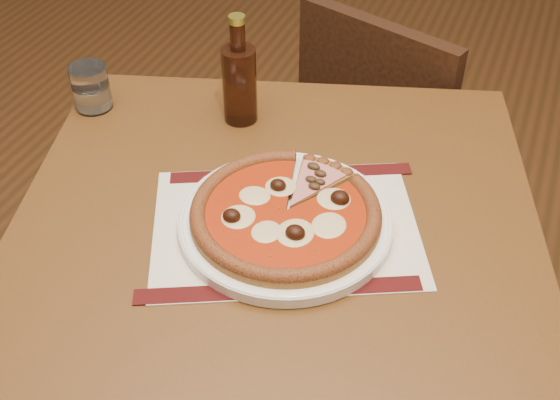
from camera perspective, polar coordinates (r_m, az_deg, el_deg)
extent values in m
cube|color=#573219|center=(2.25, -11.47, -0.97)|extent=(5.00, 6.00, 0.02)
cube|color=brown|center=(1.07, -0.40, -2.66)|extent=(1.00, 1.00, 0.04)
cylinder|color=brown|center=(1.64, -11.55, -2.88)|extent=(0.05, 0.05, 0.71)
cylinder|color=brown|center=(1.61, 13.32, -4.27)|extent=(0.05, 0.05, 0.71)
cube|color=black|center=(1.82, 9.94, 4.13)|extent=(0.49, 0.49, 0.04)
cylinder|color=black|center=(2.02, 15.70, -0.30)|extent=(0.03, 0.03, 0.37)
cylinder|color=black|center=(2.12, 7.99, 3.51)|extent=(0.03, 0.03, 0.37)
cylinder|color=black|center=(1.79, 10.75, -5.64)|extent=(0.03, 0.03, 0.37)
cylinder|color=black|center=(1.91, 2.46, -1.06)|extent=(0.03, 0.03, 0.37)
cube|color=black|center=(1.57, 7.42, 7.62)|extent=(0.38, 0.16, 0.40)
cube|color=beige|center=(1.05, 0.45, -2.20)|extent=(0.48, 0.42, 0.00)
cylinder|color=white|center=(1.05, 0.45, -1.80)|extent=(0.32, 0.32, 0.02)
cylinder|color=olive|center=(1.04, 0.46, -1.20)|extent=(0.28, 0.28, 0.01)
torus|color=#9C4A22|center=(1.03, 0.46, -0.95)|extent=(0.28, 0.28, 0.02)
cylinder|color=#982507|center=(1.03, 0.46, -0.91)|extent=(0.24, 0.24, 0.00)
ellipsoid|color=beige|center=(1.07, 0.09, 1.06)|extent=(0.05, 0.04, 0.01)
ellipsoid|color=beige|center=(1.06, -3.06, 0.95)|extent=(0.05, 0.04, 0.01)
ellipsoid|color=beige|center=(1.02, -2.28, -1.10)|extent=(0.05, 0.04, 0.01)
ellipsoid|color=beige|center=(0.98, -1.96, -3.40)|extent=(0.05, 0.04, 0.01)
ellipsoid|color=beige|center=(0.99, 1.25, -2.59)|extent=(0.05, 0.04, 0.01)
ellipsoid|color=beige|center=(1.00, 4.53, -2.13)|extent=(0.05, 0.04, 0.01)
ellipsoid|color=beige|center=(1.04, 3.05, -0.11)|extent=(0.05, 0.04, 0.01)
ellipsoid|color=black|center=(1.06, -0.26, 1.88)|extent=(0.03, 0.02, 0.02)
ellipsoid|color=black|center=(1.01, -4.52, -0.98)|extent=(0.03, 0.02, 0.02)
ellipsoid|color=black|center=(0.98, 1.33, -2.47)|extent=(0.03, 0.02, 0.02)
ellipsoid|color=black|center=(1.04, 5.25, 0.62)|extent=(0.03, 0.02, 0.02)
ellipsoid|color=#3B2915|center=(1.06, 2.64, 0.95)|extent=(0.02, 0.01, 0.01)
ellipsoid|color=#3B2915|center=(1.09, 3.73, 2.11)|extent=(0.02, 0.01, 0.01)
ellipsoid|color=#3B2915|center=(1.07, 2.26, 1.14)|extent=(0.02, 0.01, 0.01)
ellipsoid|color=#3B2915|center=(1.10, 3.02, 2.40)|extent=(0.02, 0.01, 0.01)
ellipsoid|color=#3B2915|center=(1.07, 1.84, 1.29)|extent=(0.02, 0.01, 0.01)
ellipsoid|color=#3B2915|center=(1.10, 2.24, 2.61)|extent=(0.02, 0.01, 0.01)
cylinder|color=white|center=(1.33, -15.12, 8.83)|extent=(0.09, 0.09, 0.08)
cylinder|color=#34180D|center=(1.24, -3.30, 9.30)|extent=(0.06, 0.06, 0.14)
cylinder|color=#34180D|center=(1.20, -3.47, 12.96)|extent=(0.03, 0.03, 0.06)
cylinder|color=olive|center=(1.18, -3.54, 14.45)|extent=(0.03, 0.03, 0.01)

